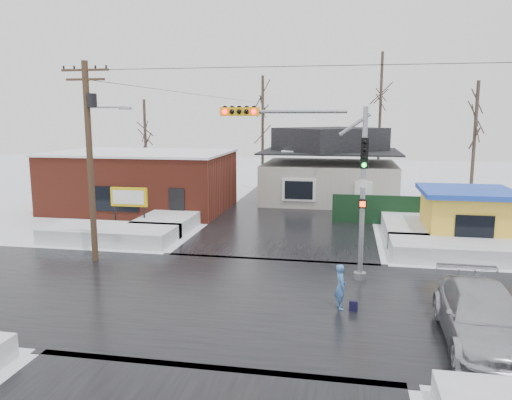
% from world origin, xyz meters
% --- Properties ---
extents(ground, '(120.00, 120.00, 0.00)m').
position_xyz_m(ground, '(0.00, 0.00, 0.00)').
color(ground, white).
rests_on(ground, ground).
extents(road_ns, '(10.00, 120.00, 0.02)m').
position_xyz_m(road_ns, '(0.00, 0.00, 0.01)').
color(road_ns, black).
rests_on(road_ns, ground).
extents(road_ew, '(120.00, 10.00, 0.02)m').
position_xyz_m(road_ew, '(0.00, 0.00, 0.01)').
color(road_ew, black).
rests_on(road_ew, ground).
extents(snowbank_nw, '(7.00, 3.00, 0.80)m').
position_xyz_m(snowbank_nw, '(-9.00, 7.00, 0.40)').
color(snowbank_nw, white).
rests_on(snowbank_nw, ground).
extents(snowbank_ne, '(7.00, 3.00, 0.80)m').
position_xyz_m(snowbank_ne, '(9.00, 7.00, 0.40)').
color(snowbank_ne, white).
rests_on(snowbank_ne, ground).
extents(snowbank_nside_w, '(3.00, 8.00, 0.80)m').
position_xyz_m(snowbank_nside_w, '(-7.00, 12.00, 0.40)').
color(snowbank_nside_w, white).
rests_on(snowbank_nside_w, ground).
extents(snowbank_nside_e, '(3.00, 8.00, 0.80)m').
position_xyz_m(snowbank_nside_e, '(7.00, 12.00, 0.40)').
color(snowbank_nside_e, white).
rests_on(snowbank_nside_e, ground).
extents(traffic_signal, '(6.05, 0.68, 7.00)m').
position_xyz_m(traffic_signal, '(2.43, 2.97, 4.54)').
color(traffic_signal, gray).
rests_on(traffic_signal, ground).
extents(utility_pole, '(3.15, 0.44, 9.00)m').
position_xyz_m(utility_pole, '(-7.93, 3.50, 5.11)').
color(utility_pole, '#382619').
rests_on(utility_pole, ground).
extents(brick_building, '(12.20, 8.20, 4.12)m').
position_xyz_m(brick_building, '(-11.00, 15.99, 2.08)').
color(brick_building, maroon).
rests_on(brick_building, ground).
extents(marquee_sign, '(2.20, 0.21, 2.55)m').
position_xyz_m(marquee_sign, '(-9.00, 9.49, 1.92)').
color(marquee_sign, black).
rests_on(marquee_sign, ground).
extents(house, '(10.40, 8.40, 5.76)m').
position_xyz_m(house, '(2.00, 22.00, 2.62)').
color(house, '#B8B2A6').
rests_on(house, ground).
extents(kiosk, '(4.60, 4.60, 2.88)m').
position_xyz_m(kiosk, '(9.50, 9.99, 1.46)').
color(kiosk, yellow).
rests_on(kiosk, ground).
extents(fence, '(8.00, 0.12, 1.80)m').
position_xyz_m(fence, '(6.50, 14.00, 0.90)').
color(fence, black).
rests_on(fence, ground).
extents(tree_far_left, '(3.00, 3.00, 10.00)m').
position_xyz_m(tree_far_left, '(-4.00, 26.00, 7.95)').
color(tree_far_left, '#332821').
rests_on(tree_far_left, ground).
extents(tree_far_mid, '(3.00, 3.00, 12.00)m').
position_xyz_m(tree_far_mid, '(6.00, 28.00, 9.54)').
color(tree_far_mid, '#332821').
rests_on(tree_far_mid, ground).
extents(tree_far_right, '(3.00, 3.00, 9.00)m').
position_xyz_m(tree_far_right, '(12.00, 20.00, 7.16)').
color(tree_far_right, '#332821').
rests_on(tree_far_right, ground).
extents(tree_far_west, '(3.00, 3.00, 8.00)m').
position_xyz_m(tree_far_west, '(-14.00, 24.00, 6.36)').
color(tree_far_west, '#332821').
rests_on(tree_far_west, ground).
extents(pedestrian, '(0.51, 0.65, 1.58)m').
position_xyz_m(pedestrian, '(3.26, -0.33, 0.79)').
color(pedestrian, '#4577C1').
rests_on(pedestrian, ground).
extents(car, '(2.47, 5.75, 1.65)m').
position_xyz_m(car, '(7.40, -2.37, 0.83)').
color(car, '#B5B6BD').
rests_on(car, ground).
extents(shopping_bag, '(0.29, 0.16, 0.35)m').
position_xyz_m(shopping_bag, '(3.72, -0.50, 0.17)').
color(shopping_bag, black).
rests_on(shopping_bag, ground).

